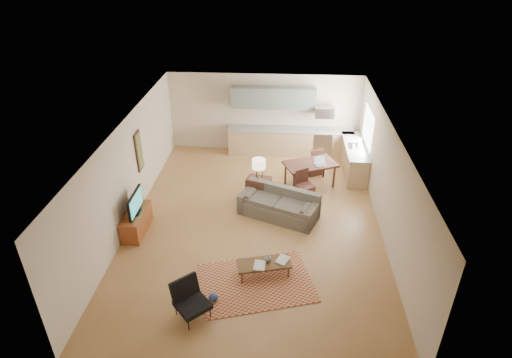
# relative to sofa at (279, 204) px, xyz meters

# --- Properties ---
(room) EXTENTS (9.00, 9.00, 9.00)m
(room) POSITION_rel_sofa_xyz_m (-0.60, -0.33, 0.97)
(room) COLOR olive
(room) RESTS_ON ground
(kitchen_counter_back) EXTENTS (4.26, 0.64, 0.92)m
(kitchen_counter_back) POSITION_rel_sofa_xyz_m (0.30, 3.85, 0.08)
(kitchen_counter_back) COLOR tan
(kitchen_counter_back) RESTS_ON ground
(kitchen_counter_right) EXTENTS (0.64, 2.26, 0.92)m
(kitchen_counter_right) POSITION_rel_sofa_xyz_m (2.33, 2.67, 0.08)
(kitchen_counter_right) COLOR tan
(kitchen_counter_right) RESTS_ON ground
(kitchen_range) EXTENTS (0.62, 0.62, 0.90)m
(kitchen_range) POSITION_rel_sofa_xyz_m (1.40, 3.85, 0.07)
(kitchen_range) COLOR #A5A8AD
(kitchen_range) RESTS_ON ground
(kitchen_microwave) EXTENTS (0.62, 0.40, 0.35)m
(kitchen_microwave) POSITION_rel_sofa_xyz_m (1.40, 3.87, 1.17)
(kitchen_microwave) COLOR #A5A8AD
(kitchen_microwave) RESTS_ON room
(upper_cabinets) EXTENTS (2.80, 0.34, 0.70)m
(upper_cabinets) POSITION_rel_sofa_xyz_m (-0.30, 4.00, 1.57)
(upper_cabinets) COLOR slate
(upper_cabinets) RESTS_ON room
(window_right) EXTENTS (0.02, 1.40, 1.05)m
(window_right) POSITION_rel_sofa_xyz_m (2.63, 2.67, 1.17)
(window_right) COLOR white
(window_right) RESTS_ON room
(wall_art_left) EXTENTS (0.06, 0.42, 1.10)m
(wall_art_left) POSITION_rel_sofa_xyz_m (-3.81, 0.57, 1.17)
(wall_art_left) COLOR olive
(wall_art_left) RESTS_ON room
(triptych) EXTENTS (1.70, 0.04, 0.50)m
(triptych) POSITION_rel_sofa_xyz_m (-0.70, 4.14, 1.37)
(triptych) COLOR beige
(triptych) RESTS_ON room
(rug) EXTENTS (2.80, 2.29, 0.02)m
(rug) POSITION_rel_sofa_xyz_m (-0.43, -2.61, -0.37)
(rug) COLOR maroon
(rug) RESTS_ON floor
(sofa) EXTENTS (2.39, 1.72, 0.76)m
(sofa) POSITION_rel_sofa_xyz_m (0.00, 0.00, 0.00)
(sofa) COLOR #564F45
(sofa) RESTS_ON floor
(coffee_table) EXTENTS (1.27, 0.74, 0.36)m
(coffee_table) POSITION_rel_sofa_xyz_m (-0.27, -2.35, -0.20)
(coffee_table) COLOR #452D15
(coffee_table) RESTS_ON floor
(book_a) EXTENTS (0.30, 0.37, 0.03)m
(book_a) POSITION_rel_sofa_xyz_m (-0.48, -2.45, -0.01)
(book_a) COLOR maroon
(book_a) RESTS_ON coffee_table
(book_b) EXTENTS (0.50, 0.52, 0.03)m
(book_b) POSITION_rel_sofa_xyz_m (0.03, -2.18, -0.01)
(book_b) COLOR navy
(book_b) RESTS_ON coffee_table
(vase) EXTENTS (0.21, 0.21, 0.17)m
(vase) POSITION_rel_sofa_xyz_m (-0.19, -2.28, 0.06)
(vase) COLOR black
(vase) RESTS_ON coffee_table
(armchair) EXTENTS (0.98, 0.98, 0.79)m
(armchair) POSITION_rel_sofa_xyz_m (-1.61, -3.63, 0.01)
(armchair) COLOR black
(armchair) RESTS_ON floor
(tv_credenza) EXTENTS (0.47, 1.23, 0.57)m
(tv_credenza) POSITION_rel_sofa_xyz_m (-3.60, -0.92, -0.10)
(tv_credenza) COLOR brown
(tv_credenza) RESTS_ON floor
(tv) EXTENTS (0.09, 0.95, 0.57)m
(tv) POSITION_rel_sofa_xyz_m (-3.55, -0.92, 0.47)
(tv) COLOR black
(tv) RESTS_ON tv_credenza
(console_table) EXTENTS (0.74, 0.59, 0.76)m
(console_table) POSITION_rel_sofa_xyz_m (-0.58, 0.70, -0.00)
(console_table) COLOR #3C201A
(console_table) RESTS_ON floor
(table_lamp) EXTENTS (0.48, 0.48, 0.60)m
(table_lamp) POSITION_rel_sofa_xyz_m (-0.58, 0.70, 0.68)
(table_lamp) COLOR beige
(table_lamp) RESTS_ON console_table
(dining_table) EXTENTS (1.72, 1.38, 0.76)m
(dining_table) POSITION_rel_sofa_xyz_m (0.89, 1.69, -0.00)
(dining_table) COLOR #3C201A
(dining_table) RESTS_ON floor
(dining_chair_near) EXTENTS (0.60, 0.61, 0.90)m
(dining_chair_near) POSITION_rel_sofa_xyz_m (0.74, 0.91, 0.07)
(dining_chair_near) COLOR #3C201A
(dining_chair_near) RESTS_ON floor
(dining_chair_far) EXTENTS (0.59, 0.60, 0.92)m
(dining_chair_far) POSITION_rel_sofa_xyz_m (1.05, 2.47, 0.08)
(dining_chair_far) COLOR #3C201A
(dining_chair_far) RESTS_ON floor
(laptop) EXTENTS (0.38, 0.34, 0.24)m
(laptop) POSITION_rel_sofa_xyz_m (1.19, 1.59, 0.50)
(laptop) COLOR #A5A8AD
(laptop) RESTS_ON dining_table
(soap_bottle) EXTENTS (0.13, 0.13, 0.19)m
(soap_bottle) POSITION_rel_sofa_xyz_m (2.23, 2.47, 0.63)
(soap_bottle) COLOR beige
(soap_bottle) RESTS_ON kitchen_counter_right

